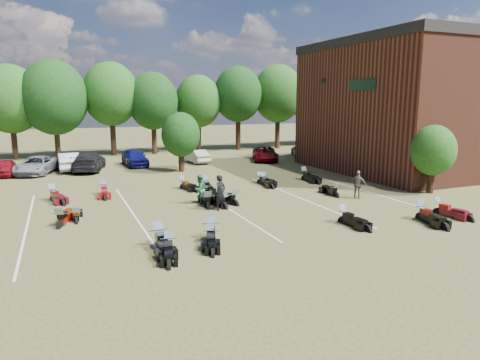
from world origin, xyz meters
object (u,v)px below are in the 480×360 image
car_4 (135,157)px  person_green (200,189)px  motorcycle_7 (61,227)px  person_grey (358,185)px  motorcycle_0 (169,253)px  car_0 (4,168)px  person_black (220,193)px  motorcycle_14 (53,200)px  motorcycle_3 (211,243)px

car_4 → person_green: (1.02, -16.19, 0.07)m
motorcycle_7 → person_green: bearing=-147.7°
person_grey → motorcycle_7: bearing=50.7°
person_green → motorcycle_0: 8.23m
car_4 → person_green: person_green is taller
motorcycle_0 → motorcycle_7: (-3.88, 5.37, 0.00)m
car_0 → person_green: (11.38, -14.86, 0.19)m
car_0 → person_black: (11.97, -16.73, 0.31)m
car_4 → motorcycle_14: size_ratio=1.86×
person_black → person_green: bearing=79.1°
car_4 → person_black: (1.60, -18.06, 0.19)m
motorcycle_3 → motorcycle_14: motorcycle_14 is taller
motorcycle_0 → motorcycle_7: motorcycle_7 is taller
person_green → motorcycle_7: bearing=-18.2°
person_grey → motorcycle_0: person_grey is taller
person_black → person_green: person_black is taller
car_0 → motorcycle_0: size_ratio=1.79×
motorcycle_3 → person_green: bearing=91.9°
car_4 → motorcycle_3: 23.14m
person_grey → person_green: bearing=37.3°
person_green → motorcycle_3: size_ratio=0.83×
person_black → motorcycle_14: bearing=115.6°
car_4 → motorcycle_7: 19.30m
person_grey → motorcycle_14: person_grey is taller
car_0 → motorcycle_3: (9.65, -21.79, -0.65)m
motorcycle_3 → car_4: bearing=104.2°
person_green → motorcycle_7: person_green is taller
car_4 → motorcycle_7: size_ratio=1.87×
person_green → motorcycle_7: (-7.47, -1.98, -0.84)m
person_black → car_4: bearing=66.8°
car_4 → motorcycle_14: car_4 is taller
motorcycle_0 → motorcycle_7: bearing=139.4°
person_black → motorcycle_7: (-8.06, -0.11, -0.96)m
car_0 → motorcycle_7: (3.91, -16.85, -0.65)m
person_grey → car_0: bearing=12.4°
person_black → motorcycle_0: size_ratio=0.90×
car_4 → motorcycle_3: size_ratio=2.25×
person_black → motorcycle_0: 6.96m
motorcycle_7 → car_0: bearing=-59.5°
motorcycle_14 → person_grey: bearing=-38.8°
person_grey → motorcycle_14: (-17.04, 6.77, -0.85)m
person_grey → motorcycle_14: 18.36m
motorcycle_7 → motorcycle_14: size_ratio=1.00×
motorcycle_7 → motorcycle_0: bearing=143.3°
car_4 → person_black: 18.13m
person_green → person_grey: size_ratio=0.98×
car_4 → motorcycle_0: 23.69m
motorcycle_0 → motorcycle_14: size_ratio=0.88×
motorcycle_14 → car_4: bearing=43.2°
motorcycle_0 → motorcycle_14: bearing=123.6°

